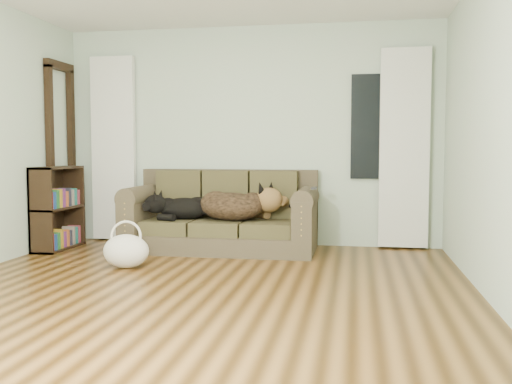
% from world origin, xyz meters
% --- Properties ---
extents(floor, '(5.00, 5.00, 0.00)m').
position_xyz_m(floor, '(0.00, 0.00, 0.00)').
color(floor, '#372009').
rests_on(floor, ground).
extents(wall_back, '(4.50, 0.04, 2.60)m').
position_xyz_m(wall_back, '(0.00, 2.50, 1.30)').
color(wall_back, '#B1BEAC').
rests_on(wall_back, ground).
extents(wall_right, '(0.04, 5.00, 2.60)m').
position_xyz_m(wall_right, '(2.25, 0.00, 1.30)').
color(wall_right, '#B1BEAC').
rests_on(wall_right, ground).
extents(curtain_left, '(0.55, 0.08, 2.25)m').
position_xyz_m(curtain_left, '(-1.70, 2.42, 1.15)').
color(curtain_left, white).
rests_on(curtain_left, ground).
extents(curtain_right, '(0.55, 0.08, 2.25)m').
position_xyz_m(curtain_right, '(1.80, 2.42, 1.15)').
color(curtain_right, white).
rests_on(curtain_right, ground).
extents(window_pane, '(0.50, 0.03, 1.20)m').
position_xyz_m(window_pane, '(1.45, 2.47, 1.40)').
color(window_pane, black).
rests_on(window_pane, wall_back).
extents(door_casing, '(0.07, 0.60, 2.10)m').
position_xyz_m(door_casing, '(-2.20, 2.05, 1.05)').
color(door_casing, black).
rests_on(door_casing, ground).
extents(sofa, '(2.11, 0.91, 0.87)m').
position_xyz_m(sofa, '(-0.23, 1.97, 0.45)').
color(sofa, '#382B1C').
rests_on(sofa, floor).
extents(dog_black_lab, '(0.63, 0.47, 0.25)m').
position_xyz_m(dog_black_lab, '(-0.69, 1.95, 0.48)').
color(dog_black_lab, black).
rests_on(dog_black_lab, sofa).
extents(dog_shepherd, '(0.92, 0.78, 0.35)m').
position_xyz_m(dog_shepherd, '(-0.06, 1.94, 0.49)').
color(dog_shepherd, black).
rests_on(dog_shepherd, sofa).
extents(tv_remote, '(0.05, 0.18, 0.02)m').
position_xyz_m(tv_remote, '(0.83, 1.79, 0.73)').
color(tv_remote, black).
rests_on(tv_remote, sofa).
extents(tote_bag, '(0.52, 0.44, 0.32)m').
position_xyz_m(tote_bag, '(-0.90, 0.87, 0.16)').
color(tote_bag, beige).
rests_on(tote_bag, floor).
extents(bookshelf, '(0.38, 0.79, 0.94)m').
position_xyz_m(bookshelf, '(-2.09, 1.74, 0.50)').
color(bookshelf, black).
rests_on(bookshelf, floor).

